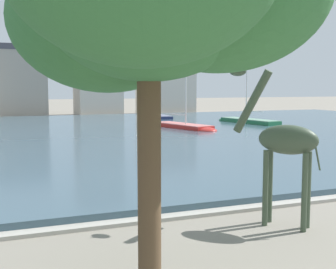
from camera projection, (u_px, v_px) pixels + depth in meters
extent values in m
cube|color=#3D5666|center=(63.00, 135.00, 36.76)|extent=(91.61, 48.36, 0.34)
cube|color=#ADA89E|center=(179.00, 216.00, 14.20)|extent=(91.61, 0.50, 0.12)
cylinder|color=#3D4C38|center=(265.00, 188.00, 13.32)|extent=(0.17, 0.17, 2.29)
cylinder|color=#3D4C38|center=(270.00, 185.00, 13.69)|extent=(0.17, 0.17, 2.29)
cylinder|color=#3D4C38|center=(304.00, 193.00, 12.74)|extent=(0.17, 0.17, 2.29)
cylinder|color=#3D4C38|center=(308.00, 190.00, 13.11)|extent=(0.17, 0.17, 2.29)
ellipsoid|color=#3D4C38|center=(288.00, 140.00, 13.06)|extent=(1.61, 1.80, 0.87)
cylinder|color=#3D4C38|center=(252.00, 102.00, 13.50)|extent=(0.93, 1.10, 1.95)
ellipsoid|color=#3D4C38|center=(238.00, 71.00, 13.64)|extent=(0.56, 0.61, 0.29)
cone|color=#3D4C38|center=(237.00, 64.00, 13.56)|extent=(0.06, 0.06, 0.17)
cone|color=#3D4C38|center=(239.00, 64.00, 13.68)|extent=(0.06, 0.06, 0.17)
cylinder|color=#3D4C38|center=(317.00, 154.00, 12.68)|extent=(0.19, 0.23, 0.93)
cube|color=navy|center=(157.00, 118.00, 55.12)|extent=(2.53, 5.95, 0.64)
ellipsoid|color=navy|center=(151.00, 117.00, 57.74)|extent=(2.08, 2.16, 0.61)
cube|color=slate|center=(157.00, 115.00, 55.08)|extent=(2.48, 5.84, 0.06)
cylinder|color=silver|center=(156.00, 85.00, 55.10)|extent=(0.12, 0.12, 7.54)
cylinder|color=silver|center=(159.00, 108.00, 54.44)|extent=(0.20, 2.04, 0.08)
cube|color=red|center=(182.00, 128.00, 41.79)|extent=(3.65, 7.15, 0.67)
ellipsoid|color=red|center=(205.00, 131.00, 39.18)|extent=(2.31, 2.78, 0.64)
cube|color=#C7716E|center=(182.00, 124.00, 41.75)|extent=(3.58, 7.01, 0.06)
cylinder|color=silver|center=(186.00, 85.00, 40.95)|extent=(0.12, 0.12, 7.24)
cylinder|color=silver|center=(178.00, 114.00, 42.21)|extent=(0.70, 2.35, 0.08)
cube|color=#236B42|center=(250.00, 123.00, 47.24)|extent=(3.05, 7.76, 0.72)
ellipsoid|color=#236B42|center=(228.00, 121.00, 50.29)|extent=(2.06, 2.88, 0.69)
cube|color=gray|center=(250.00, 119.00, 47.19)|extent=(2.99, 7.61, 0.06)
cylinder|color=silver|center=(247.00, 85.00, 47.30)|extent=(0.12, 0.12, 7.24)
cylinder|color=silver|center=(255.00, 111.00, 46.46)|extent=(0.52, 2.62, 0.08)
cylinder|color=brown|center=(149.00, 189.00, 8.61)|extent=(0.46, 0.46, 4.39)
ellipsoid|color=#336B38|center=(108.00, 19.00, 9.59)|extent=(4.21, 4.21, 3.16)
cube|color=gray|center=(20.00, 84.00, 62.66)|extent=(6.93, 5.25, 9.17)
cube|color=#42424C|center=(19.00, 48.00, 62.13)|extent=(7.07, 5.35, 0.80)
cube|color=beige|center=(97.00, 71.00, 65.64)|extent=(6.32, 5.83, 12.97)
cube|color=brown|center=(97.00, 23.00, 64.91)|extent=(6.44, 5.95, 0.80)
cube|color=beige|center=(166.00, 87.00, 69.43)|extent=(8.22, 5.14, 8.14)
cube|color=brown|center=(166.00, 58.00, 68.95)|extent=(8.38, 5.25, 0.80)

